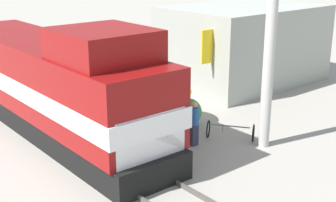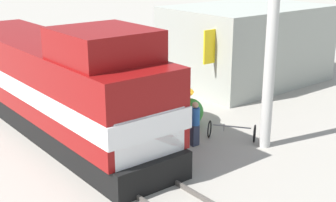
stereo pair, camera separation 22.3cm
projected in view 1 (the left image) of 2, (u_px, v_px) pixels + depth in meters
The scene contains 11 objects.
ground_plane at pixel (115, 165), 15.71m from camera, with size 120.00×120.00×0.00m, color gray.
rail_near at pixel (96, 169), 15.25m from camera, with size 0.08×35.03×0.15m, color #4C4742.
rail_far at pixel (132, 158), 16.12m from camera, with size 0.08×35.03×0.15m, color #4C4742.
locomotive at pixel (54, 85), 18.18m from camera, with size 3.04×13.88×4.55m.
utility_pole at pixel (270, 36), 16.07m from camera, with size 1.80×0.40×8.04m.
vendor_umbrella at pixel (164, 86), 18.92m from camera, with size 2.30×2.30×1.93m.
billboard_sign at pixel (219, 48), 21.72m from camera, with size 2.26×0.12×3.51m.
shrub_cluster at pixel (188, 112), 19.26m from camera, with size 1.12×1.12×1.12m, color #388C38.
person_bystander at pixel (194, 122), 17.08m from camera, with size 0.34×0.34×1.69m.
bicycle at pixel (230, 131), 17.79m from camera, with size 1.58×1.83×0.68m.
building_block_distant at pixel (243, 44), 25.37m from camera, with size 8.19×5.75×4.11m, color #999E93.
Camera 1 is at (-7.71, -12.16, 6.87)m, focal length 50.00 mm.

